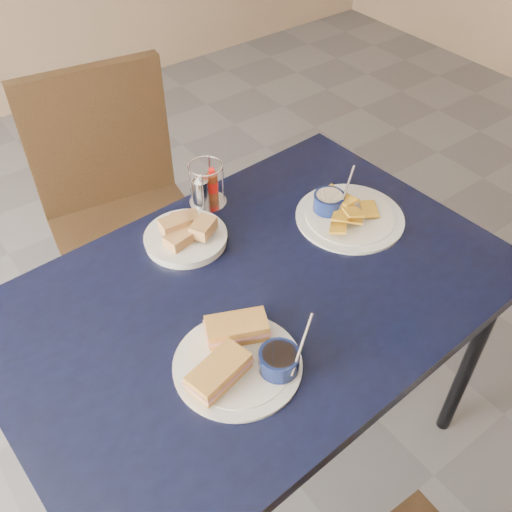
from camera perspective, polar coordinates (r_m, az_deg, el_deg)
ground at (r=2.13m, az=-2.61°, el=-14.35°), size 6.00×6.00×0.00m
dining_table at (r=1.48m, az=-0.00°, el=-5.02°), size 1.33×0.93×0.75m
chair_far at (r=2.04m, az=-14.02°, el=5.37°), size 0.55×0.53×1.02m
sandwich_plate at (r=1.28m, az=-1.51°, el=-10.04°), size 0.31×0.29×0.12m
plantain_plate at (r=1.66m, az=8.74°, el=4.38°), size 0.31×0.31×0.12m
bread_basket at (r=1.56m, az=-7.03°, el=2.10°), size 0.22×0.22×0.07m
condiment_caddy at (r=1.67m, az=-5.08°, el=6.79°), size 0.11×0.11×0.14m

